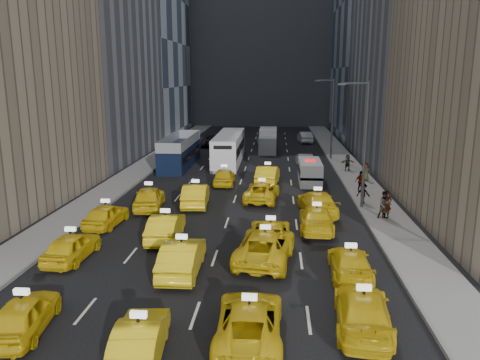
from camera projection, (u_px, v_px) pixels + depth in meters
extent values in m
plane|color=black|center=(209.00, 274.00, 22.54)|extent=(160.00, 160.00, 0.00)
cube|color=gray|center=(142.00, 168.00, 47.64)|extent=(3.00, 90.00, 0.15)
cube|color=gray|center=(351.00, 172.00, 46.04)|extent=(3.00, 90.00, 0.15)
cube|color=slate|center=(156.00, 168.00, 47.52)|extent=(0.15, 90.00, 0.18)
cube|color=slate|center=(336.00, 171.00, 46.15)|extent=(0.15, 90.00, 0.18)
cube|color=slate|center=(262.00, 17.00, 88.18)|extent=(30.00, 12.00, 40.00)
cylinder|color=#595B60|center=(365.00, 147.00, 32.51)|extent=(0.20, 0.20, 9.00)
cylinder|color=#595B60|center=(355.00, 84.00, 31.64)|extent=(1.80, 0.12, 0.12)
cube|color=slate|center=(342.00, 84.00, 31.72)|extent=(0.50, 0.22, 0.12)
cylinder|color=#595B60|center=(332.00, 120.00, 51.97)|extent=(0.20, 0.20, 9.00)
cylinder|color=#595B60|center=(326.00, 80.00, 51.09)|extent=(1.80, 0.12, 0.12)
cube|color=slate|center=(317.00, 81.00, 51.17)|extent=(0.50, 0.22, 0.12)
imported|color=yellow|center=(24.00, 315.00, 17.27)|extent=(2.15, 4.31, 1.41)
imported|color=yellow|center=(140.00, 340.00, 15.62)|extent=(1.91, 4.43, 1.42)
imported|color=yellow|center=(249.00, 321.00, 16.84)|extent=(2.39, 5.12, 1.42)
imported|color=yellow|center=(363.00, 311.00, 17.53)|extent=(2.48, 5.13, 1.44)
imported|color=yellow|center=(72.00, 246.00, 24.11)|extent=(1.89, 4.31, 1.44)
imported|color=yellow|center=(182.00, 257.00, 22.51)|extent=(1.81, 4.92, 1.61)
imported|color=yellow|center=(265.00, 246.00, 24.03)|extent=(3.34, 5.98, 1.58)
imported|color=yellow|center=(350.00, 263.00, 22.12)|extent=(1.98, 4.62, 1.33)
imported|color=yellow|center=(106.00, 215.00, 29.53)|extent=(2.03, 4.34, 1.44)
imported|color=yellow|center=(166.00, 227.00, 27.09)|extent=(1.80, 4.69, 1.52)
imported|color=yellow|center=(271.00, 233.00, 26.27)|extent=(2.34, 4.92, 1.36)
imported|color=yellow|center=(316.00, 219.00, 28.74)|extent=(2.25, 5.10, 1.46)
imported|color=yellow|center=(149.00, 198.00, 33.32)|extent=(2.60, 5.07, 1.65)
imported|color=yellow|center=(196.00, 195.00, 34.16)|extent=(2.11, 5.06, 1.63)
imported|color=yellow|center=(262.00, 191.00, 35.58)|extent=(2.81, 5.25, 1.40)
imported|color=yellow|center=(317.00, 203.00, 32.13)|extent=(2.77, 5.62, 1.57)
imported|color=yellow|center=(224.00, 177.00, 40.62)|extent=(1.90, 4.42, 1.49)
imported|color=yellow|center=(268.00, 175.00, 40.85)|extent=(2.18, 5.15, 1.65)
cube|color=silver|center=(310.00, 172.00, 41.33)|extent=(1.95, 4.97, 1.98)
cylinder|color=black|center=(302.00, 182.00, 39.99)|extent=(0.28, 0.79, 0.79)
cylinder|color=black|center=(320.00, 183.00, 39.87)|extent=(0.28, 0.79, 0.79)
cylinder|color=black|center=(300.00, 175.00, 43.05)|extent=(0.28, 0.79, 0.79)
cylinder|color=black|center=(317.00, 175.00, 42.93)|extent=(0.28, 0.79, 0.79)
cube|color=navy|center=(310.00, 173.00, 41.36)|extent=(1.98, 4.97, 0.22)
cube|color=red|center=(310.00, 160.00, 41.10)|extent=(0.90, 0.33, 0.14)
cube|color=black|center=(180.00, 151.00, 48.89)|extent=(3.68, 11.02, 3.14)
cylinder|color=black|center=(160.00, 169.00, 44.82)|extent=(0.28, 1.10, 1.10)
cylinder|color=black|center=(182.00, 169.00, 44.65)|extent=(0.28, 1.10, 1.10)
cylinder|color=black|center=(179.00, 154.00, 53.58)|extent=(0.28, 1.10, 1.10)
cylinder|color=black|center=(198.00, 154.00, 53.42)|extent=(0.28, 1.10, 1.10)
cube|color=silver|center=(229.00, 148.00, 50.82)|extent=(3.76, 12.40, 3.15)
cylinder|color=black|center=(213.00, 167.00, 46.07)|extent=(0.28, 1.10, 1.10)
cylinder|color=black|center=(235.00, 167.00, 45.90)|extent=(0.28, 1.10, 1.10)
cylinder|color=black|center=(224.00, 150.00, 56.19)|extent=(0.28, 1.10, 1.10)
cylinder|color=black|center=(243.00, 150.00, 56.02)|extent=(0.28, 1.10, 1.10)
cube|color=white|center=(268.00, 140.00, 58.24)|extent=(2.73, 6.39, 2.84)
cylinder|color=black|center=(260.00, 150.00, 56.35)|extent=(0.28, 1.10, 1.10)
cylinder|color=black|center=(275.00, 150.00, 56.22)|extent=(0.28, 1.10, 1.10)
cylinder|color=black|center=(261.00, 145.00, 60.64)|extent=(0.28, 1.10, 1.10)
cylinder|color=black|center=(275.00, 145.00, 60.50)|extent=(0.28, 1.10, 1.10)
imported|color=#ACAEB4|center=(305.00, 160.00, 48.78)|extent=(1.82, 4.28, 1.37)
imported|color=black|center=(212.00, 140.00, 63.09)|extent=(2.97, 5.72, 1.54)
imported|color=gray|center=(264.00, 138.00, 65.54)|extent=(2.38, 5.24, 1.49)
imported|color=black|center=(235.00, 139.00, 64.53)|extent=(2.05, 4.73, 1.59)
imported|color=#B6B7BE|center=(305.00, 137.00, 66.15)|extent=(2.09, 4.86, 1.56)
imported|color=gray|center=(386.00, 204.00, 30.68)|extent=(0.73, 0.53, 1.84)
imported|color=gray|center=(385.00, 205.00, 30.53)|extent=(0.90, 0.51, 1.83)
imported|color=gray|center=(363.00, 193.00, 34.14)|extent=(1.03, 0.55, 1.53)
imported|color=gray|center=(361.00, 181.00, 37.57)|extent=(1.10, 0.80, 1.70)
imported|color=gray|center=(366.00, 172.00, 41.63)|extent=(0.86, 0.60, 1.58)
imported|color=gray|center=(348.00, 163.00, 46.16)|extent=(1.46, 0.55, 1.53)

